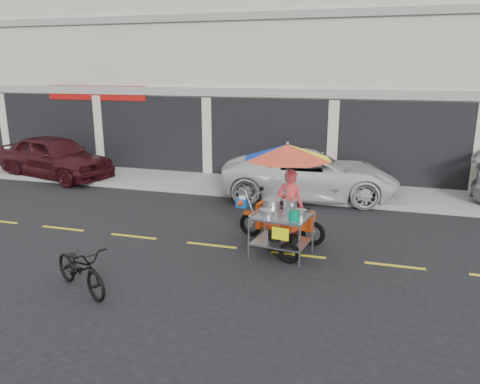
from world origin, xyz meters
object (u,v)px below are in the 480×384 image
(maroon_sedan, at_px, (55,157))
(food_vendor_rig, at_px, (287,182))
(white_pickup, at_px, (310,174))
(near_bicycle, at_px, (81,268))

(maroon_sedan, distance_m, food_vendor_rig, 10.43)
(white_pickup, relative_size, food_vendor_rig, 2.17)
(maroon_sedan, distance_m, near_bicycle, 9.77)
(maroon_sedan, relative_size, food_vendor_rig, 1.87)
(maroon_sedan, relative_size, white_pickup, 0.86)
(white_pickup, bearing_deg, maroon_sedan, 80.22)
(near_bicycle, relative_size, food_vendor_rig, 0.68)
(food_vendor_rig, bearing_deg, maroon_sedan, 163.12)
(maroon_sedan, bearing_deg, white_pickup, -76.66)
(maroon_sedan, height_order, food_vendor_rig, food_vendor_rig)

